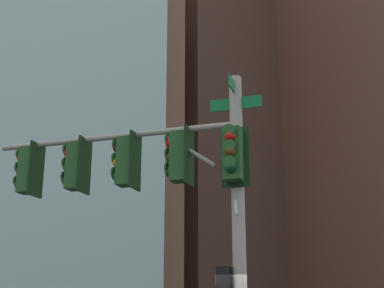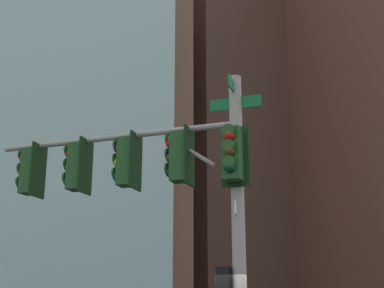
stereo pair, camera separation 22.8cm
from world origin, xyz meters
The scene contains 4 objects.
signal_pole_assembly centered at (0.69, 1.26, 4.30)m, with size 4.55×3.86×6.33m.
building_brick_nearside centered at (27.05, -35.78, 21.97)m, with size 25.75×15.11×43.94m, color brown.
building_brick_midblock centered at (40.34, -7.48, 18.18)m, with size 21.22×18.48×36.35m, color #845B47.
building_brick_farside centered at (39.28, -27.20, 21.56)m, with size 17.17×17.10×43.12m, color #4C3328.
Camera 1 is at (-8.83, 6.36, 1.76)m, focal length 52.88 mm.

